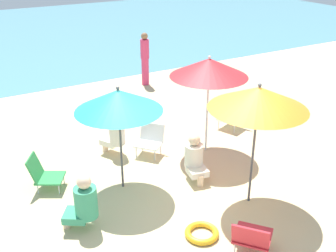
{
  "coord_description": "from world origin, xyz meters",
  "views": [
    {
      "loc": [
        -3.3,
        -4.94,
        4.18
      ],
      "look_at": [
        0.44,
        1.55,
        0.7
      ],
      "focal_mm": 43.87,
      "sensor_mm": 36.0,
      "label": 1
    }
  ],
  "objects_px": {
    "beach_chair_c": "(234,114)",
    "person_d": "(115,134)",
    "umbrella_teal": "(118,100)",
    "person_b": "(195,158)",
    "beach_chair_d": "(43,173)",
    "person_a": "(145,58)",
    "beach_chair_a": "(150,139)",
    "beach_chair_b": "(252,237)",
    "person_c": "(83,203)",
    "umbrella_red": "(209,68)",
    "umbrella_orange": "(258,98)",
    "swim_ring": "(202,233)"
  },
  "relations": [
    {
      "from": "beach_chair_c",
      "to": "person_d",
      "type": "xyz_separation_m",
      "value": [
        -2.99,
        0.14,
        0.14
      ]
    },
    {
      "from": "umbrella_teal",
      "to": "person_b",
      "type": "height_order",
      "value": "umbrella_teal"
    },
    {
      "from": "beach_chair_d",
      "to": "person_b",
      "type": "relative_size",
      "value": 0.8
    },
    {
      "from": "person_d",
      "to": "person_a",
      "type": "bearing_deg",
      "value": -62.65
    },
    {
      "from": "beach_chair_a",
      "to": "person_b",
      "type": "xyz_separation_m",
      "value": [
        0.26,
        -1.29,
        0.11
      ]
    },
    {
      "from": "person_b",
      "to": "beach_chair_a",
      "type": "bearing_deg",
      "value": -157.28
    },
    {
      "from": "beach_chair_a",
      "to": "beach_chair_b",
      "type": "bearing_deg",
      "value": 46.41
    },
    {
      "from": "beach_chair_a",
      "to": "beach_chair_d",
      "type": "distance_m",
      "value": 2.3
    },
    {
      "from": "beach_chair_b",
      "to": "umbrella_teal",
      "type": "bearing_deg",
      "value": 69.08
    },
    {
      "from": "person_d",
      "to": "person_c",
      "type": "bearing_deg",
      "value": 117.56
    },
    {
      "from": "beach_chair_a",
      "to": "person_c",
      "type": "relative_size",
      "value": 0.75
    },
    {
      "from": "umbrella_red",
      "to": "beach_chair_a",
      "type": "distance_m",
      "value": 1.91
    },
    {
      "from": "beach_chair_b",
      "to": "person_a",
      "type": "distance_m",
      "value": 7.74
    },
    {
      "from": "beach_chair_a",
      "to": "beach_chair_d",
      "type": "relative_size",
      "value": 0.99
    },
    {
      "from": "umbrella_teal",
      "to": "beach_chair_b",
      "type": "xyz_separation_m",
      "value": [
        0.84,
        -2.55,
        -1.36
      ]
    },
    {
      "from": "umbrella_orange",
      "to": "beach_chair_b",
      "type": "height_order",
      "value": "umbrella_orange"
    },
    {
      "from": "person_a",
      "to": "person_c",
      "type": "height_order",
      "value": "person_a"
    },
    {
      "from": "umbrella_teal",
      "to": "beach_chair_d",
      "type": "bearing_deg",
      "value": 152.47
    },
    {
      "from": "person_d",
      "to": "swim_ring",
      "type": "relative_size",
      "value": 1.77
    },
    {
      "from": "umbrella_teal",
      "to": "person_a",
      "type": "height_order",
      "value": "umbrella_teal"
    },
    {
      "from": "umbrella_orange",
      "to": "person_a",
      "type": "distance_m",
      "value": 6.58
    },
    {
      "from": "person_c",
      "to": "person_b",
      "type": "bearing_deg",
      "value": -137.94
    },
    {
      "from": "beach_chair_a",
      "to": "person_d",
      "type": "relative_size",
      "value": 0.77
    },
    {
      "from": "umbrella_teal",
      "to": "beach_chair_c",
      "type": "bearing_deg",
      "value": 17.4
    },
    {
      "from": "beach_chair_a",
      "to": "umbrella_red",
      "type": "bearing_deg",
      "value": 116.49
    },
    {
      "from": "umbrella_orange",
      "to": "swim_ring",
      "type": "height_order",
      "value": "umbrella_orange"
    },
    {
      "from": "umbrella_red",
      "to": "person_a",
      "type": "height_order",
      "value": "umbrella_red"
    },
    {
      "from": "umbrella_red",
      "to": "beach_chair_c",
      "type": "xyz_separation_m",
      "value": [
        1.24,
        0.64,
        -1.5
      ]
    },
    {
      "from": "umbrella_teal",
      "to": "umbrella_red",
      "type": "distance_m",
      "value": 2.17
    },
    {
      "from": "person_a",
      "to": "person_c",
      "type": "xyz_separation_m",
      "value": [
        -3.96,
        -5.66,
        -0.35
      ]
    },
    {
      "from": "person_b",
      "to": "person_a",
      "type": "bearing_deg",
      "value": 173.77
    },
    {
      "from": "beach_chair_d",
      "to": "swim_ring",
      "type": "xyz_separation_m",
      "value": [
        1.74,
        -2.5,
        -0.27
      ]
    },
    {
      "from": "umbrella_orange",
      "to": "person_c",
      "type": "bearing_deg",
      "value": 165.24
    },
    {
      "from": "umbrella_teal",
      "to": "umbrella_orange",
      "type": "relative_size",
      "value": 0.9
    },
    {
      "from": "beach_chair_c",
      "to": "person_c",
      "type": "distance_m",
      "value": 4.74
    },
    {
      "from": "beach_chair_d",
      "to": "beach_chair_b",
      "type": "bearing_deg",
      "value": -26.87
    },
    {
      "from": "swim_ring",
      "to": "person_b",
      "type": "bearing_deg",
      "value": 60.72
    },
    {
      "from": "umbrella_teal",
      "to": "person_c",
      "type": "height_order",
      "value": "umbrella_teal"
    },
    {
      "from": "person_b",
      "to": "umbrella_red",
      "type": "bearing_deg",
      "value": 146.05
    },
    {
      "from": "swim_ring",
      "to": "person_a",
      "type": "bearing_deg",
      "value": 69.77
    },
    {
      "from": "person_c",
      "to": "person_d",
      "type": "distance_m",
      "value": 2.4
    },
    {
      "from": "beach_chair_b",
      "to": "person_c",
      "type": "bearing_deg",
      "value": 96.89
    },
    {
      "from": "umbrella_red",
      "to": "beach_chair_d",
      "type": "bearing_deg",
      "value": 176.01
    },
    {
      "from": "umbrella_red",
      "to": "swim_ring",
      "type": "height_order",
      "value": "umbrella_red"
    },
    {
      "from": "umbrella_orange",
      "to": "beach_chair_a",
      "type": "relative_size",
      "value": 3.0
    },
    {
      "from": "swim_ring",
      "to": "beach_chair_b",
      "type": "bearing_deg",
      "value": -62.62
    },
    {
      "from": "person_b",
      "to": "umbrella_orange",
      "type": "bearing_deg",
      "value": 32.16
    },
    {
      "from": "beach_chair_d",
      "to": "person_a",
      "type": "xyz_separation_m",
      "value": [
        4.22,
        4.22,
        0.51
      ]
    },
    {
      "from": "umbrella_orange",
      "to": "beach_chair_c",
      "type": "height_order",
      "value": "umbrella_orange"
    },
    {
      "from": "umbrella_teal",
      "to": "umbrella_orange",
      "type": "distance_m",
      "value": 2.28
    }
  ]
}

